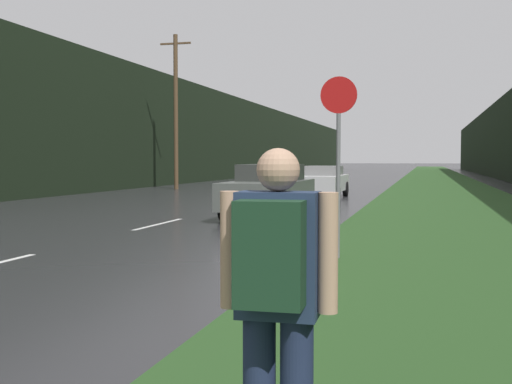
# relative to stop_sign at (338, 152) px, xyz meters

# --- Properties ---
(grass_verge) EXTENTS (6.00, 240.00, 0.02)m
(grass_verge) POSITION_rel_stop_sign_xyz_m (2.33, 29.14, -1.79)
(grass_verge) COLOR #26471E
(grass_verge) RESTS_ON ground_plane
(lane_stripe_c) EXTENTS (0.12, 3.00, 0.01)m
(lane_stripe_c) POSITION_rel_stop_sign_xyz_m (-5.25, 4.64, -1.80)
(lane_stripe_c) COLOR silver
(lane_stripe_c) RESTS_ON ground_plane
(lane_stripe_d) EXTENTS (0.12, 3.00, 0.01)m
(lane_stripe_d) POSITION_rel_stop_sign_xyz_m (-5.25, 11.64, -1.80)
(lane_stripe_d) COLOR silver
(lane_stripe_d) RESTS_ON ground_plane
(lane_stripe_e) EXTENTS (0.12, 3.00, 0.01)m
(lane_stripe_e) POSITION_rel_stop_sign_xyz_m (-5.25, 18.64, -1.80)
(lane_stripe_e) COLOR silver
(lane_stripe_e) RESTS_ON ground_plane
(lane_stripe_f) EXTENTS (0.12, 3.00, 0.01)m
(lane_stripe_f) POSITION_rel_stop_sign_xyz_m (-5.25, 25.64, -1.80)
(lane_stripe_f) COLOR silver
(lane_stripe_f) RESTS_ON ground_plane
(treeline_far_side) EXTENTS (2.00, 140.00, 7.21)m
(treeline_far_side) POSITION_rel_stop_sign_xyz_m (-15.82, 39.14, 1.81)
(treeline_far_side) COLOR black
(treeline_far_side) RESTS_ON ground_plane
(utility_pole_far) EXTENTS (1.80, 0.24, 8.64)m
(utility_pole_far) POSITION_rel_stop_sign_xyz_m (-12.20, 23.09, 2.66)
(utility_pole_far) COLOR #4C3823
(utility_pole_far) RESTS_ON ground_plane
(stop_sign) EXTENTS (0.61, 0.07, 3.04)m
(stop_sign) POSITION_rel_stop_sign_xyz_m (0.00, 0.00, 0.00)
(stop_sign) COLOR slate
(stop_sign) RESTS_ON ground_plane
(hitchhiker_with_backpack) EXTENTS (0.60, 0.42, 1.72)m
(hitchhiker_with_backpack) POSITION_rel_stop_sign_xyz_m (0.71, -7.59, -0.81)
(hitchhiker_with_backpack) COLOR #1E2847
(hitchhiker_with_backpack) RESTS_ON ground_plane
(car_passing_near) EXTENTS (1.97, 4.66, 1.53)m
(car_passing_near) POSITION_rel_stop_sign_xyz_m (-2.96, 7.31, -1.02)
(car_passing_near) COLOR #4C514C
(car_passing_near) RESTS_ON ground_plane
(car_passing_far) EXTENTS (1.89, 4.69, 1.39)m
(car_passing_far) POSITION_rel_stop_sign_xyz_m (-2.96, 17.08, -1.08)
(car_passing_far) COLOR #BCBCBC
(car_passing_far) RESTS_ON ground_plane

